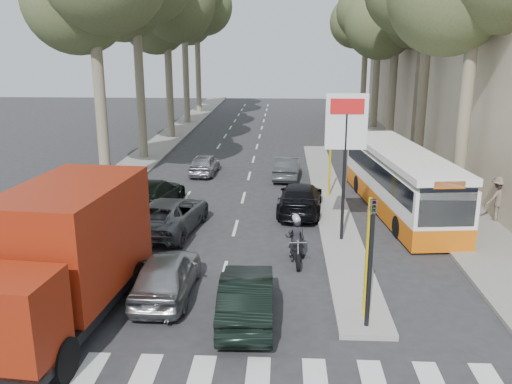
{
  "coord_description": "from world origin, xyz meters",
  "views": [
    {
      "loc": [
        1.0,
        -14.39,
        7.32
      ],
      "look_at": [
        -0.05,
        6.28,
        1.6
      ],
      "focal_mm": 38.0,
      "sensor_mm": 36.0,
      "label": 1
    }
  ],
  "objects_px": {
    "dark_hatchback": "(247,296)",
    "motorcycle": "(296,239)",
    "city_bus": "(400,179)",
    "silver_hatchback": "(166,275)",
    "red_truck": "(63,255)"
  },
  "relations": [
    {
      "from": "red_truck",
      "to": "motorcycle",
      "type": "bearing_deg",
      "value": 42.03
    },
    {
      "from": "dark_hatchback",
      "to": "motorcycle",
      "type": "distance_m",
      "value": 4.44
    },
    {
      "from": "silver_hatchback",
      "to": "motorcycle",
      "type": "relative_size",
      "value": 2.02
    },
    {
      "from": "red_truck",
      "to": "city_bus",
      "type": "bearing_deg",
      "value": 49.61
    },
    {
      "from": "silver_hatchback",
      "to": "red_truck",
      "type": "bearing_deg",
      "value": 35.83
    },
    {
      "from": "dark_hatchback",
      "to": "red_truck",
      "type": "height_order",
      "value": "red_truck"
    },
    {
      "from": "silver_hatchback",
      "to": "red_truck",
      "type": "xyz_separation_m",
      "value": [
        -2.34,
        -1.67,
        1.26
      ]
    },
    {
      "from": "red_truck",
      "to": "motorcycle",
      "type": "xyz_separation_m",
      "value": [
        6.23,
        4.62,
        -1.17
      ]
    },
    {
      "from": "motorcycle",
      "to": "silver_hatchback",
      "type": "bearing_deg",
      "value": -146.9
    },
    {
      "from": "dark_hatchback",
      "to": "motorcycle",
      "type": "relative_size",
      "value": 2.05
    },
    {
      "from": "red_truck",
      "to": "city_bus",
      "type": "distance_m",
      "value": 15.26
    },
    {
      "from": "dark_hatchback",
      "to": "city_bus",
      "type": "height_order",
      "value": "city_bus"
    },
    {
      "from": "silver_hatchback",
      "to": "city_bus",
      "type": "xyz_separation_m",
      "value": [
        8.6,
        8.95,
        0.79
      ]
    },
    {
      "from": "city_bus",
      "to": "motorcycle",
      "type": "relative_size",
      "value": 5.46
    },
    {
      "from": "silver_hatchback",
      "to": "red_truck",
      "type": "distance_m",
      "value": 3.14
    }
  ]
}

